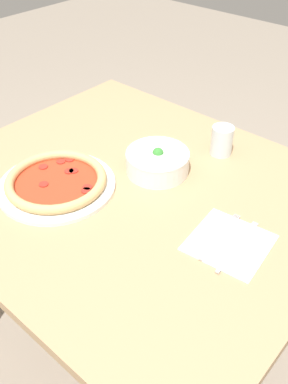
# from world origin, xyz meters

# --- Properties ---
(ground_plane) EXTENTS (8.00, 8.00, 0.00)m
(ground_plane) POSITION_xyz_m (0.00, 0.00, 0.00)
(ground_plane) COLOR gray
(dining_table) EXTENTS (1.10, 0.94, 0.77)m
(dining_table) POSITION_xyz_m (0.00, 0.00, 0.66)
(dining_table) COLOR tan
(dining_table) RESTS_ON ground_plane
(pizza) EXTENTS (0.32, 0.32, 0.04)m
(pizza) POSITION_xyz_m (-0.15, -0.14, 0.79)
(pizza) COLOR white
(pizza) RESTS_ON dining_table
(bowl) EXTENTS (0.18, 0.18, 0.08)m
(bowl) POSITION_xyz_m (0.01, 0.10, 0.81)
(bowl) COLOR white
(bowl) RESTS_ON dining_table
(napkin) EXTENTS (0.20, 0.20, 0.00)m
(napkin) POSITION_xyz_m (0.32, -0.01, 0.77)
(napkin) COLOR white
(napkin) RESTS_ON dining_table
(fork) EXTENTS (0.03, 0.19, 0.00)m
(fork) POSITION_xyz_m (0.30, -0.02, 0.78)
(fork) COLOR silver
(fork) RESTS_ON napkin
(knife) EXTENTS (0.03, 0.20, 0.01)m
(knife) POSITION_xyz_m (0.35, -0.02, 0.78)
(knife) COLOR silver
(knife) RESTS_ON napkin
(glass) EXTENTS (0.07, 0.07, 0.09)m
(glass) POSITION_xyz_m (0.09, 0.30, 0.82)
(glass) COLOR silver
(glass) RESTS_ON dining_table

